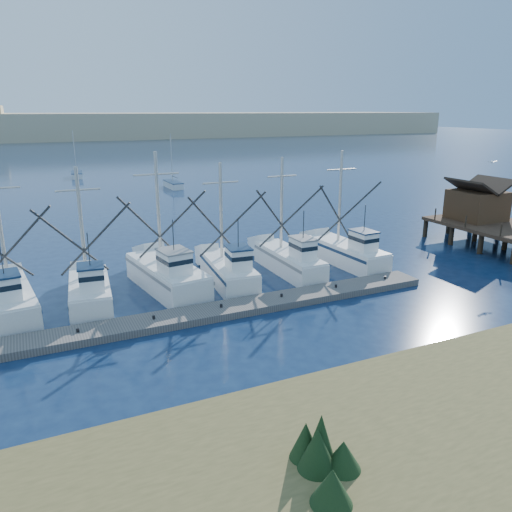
# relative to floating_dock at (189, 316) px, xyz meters

# --- Properties ---
(ground) EXTENTS (500.00, 500.00, 0.00)m
(ground) POSITION_rel_floating_dock_xyz_m (7.57, -5.67, -0.21)
(ground) COLOR #0D1E3D
(ground) RESTS_ON ground
(shore_bank) EXTENTS (40.00, 10.00, 1.60)m
(shore_bank) POSITION_rel_floating_dock_xyz_m (-0.43, -15.67, 0.59)
(shore_bank) COLOR #4C422D
(shore_bank) RESTS_ON ground
(floating_dock) EXTENTS (32.08, 2.30, 0.43)m
(floating_dock) POSITION_rel_floating_dock_xyz_m (0.00, 0.00, 0.00)
(floating_dock) COLOR #67615C
(floating_dock) RESTS_ON ground
(timber_pier) EXTENTS (7.00, 20.00, 8.00)m
(timber_pier) POSITION_rel_floating_dock_xyz_m (29.06, 2.79, 2.36)
(timber_pier) COLOR black
(timber_pier) RESTS_ON ground
(dune_ridge) EXTENTS (360.00, 60.00, 10.00)m
(dune_ridge) POSITION_rel_floating_dock_xyz_m (7.57, 204.33, 4.79)
(dune_ridge) COLOR tan
(dune_ridge) RESTS_ON ground
(trawler_fleet) EXTENTS (31.48, 8.98, 9.23)m
(trawler_fleet) POSITION_rel_floating_dock_xyz_m (-0.43, 4.96, 0.78)
(trawler_fleet) COLOR white
(trawler_fleet) RESTS_ON ground
(sailboat_near) EXTENTS (1.75, 5.45, 8.10)m
(sailboat_near) POSITION_rel_floating_dock_xyz_m (12.95, 49.05, 0.29)
(sailboat_near) COLOR white
(sailboat_near) RESTS_ON ground
(sailboat_far) EXTENTS (2.28, 5.63, 8.10)m
(sailboat_far) POSITION_rel_floating_dock_xyz_m (0.84, 67.84, 0.28)
(sailboat_far) COLOR white
(sailboat_far) RESTS_ON ground
(flying_gull) EXTENTS (1.11, 0.20, 0.20)m
(flying_gull) POSITION_rel_floating_dock_xyz_m (27.37, 3.90, 7.21)
(flying_gull) COLOR white
(flying_gull) RESTS_ON ground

